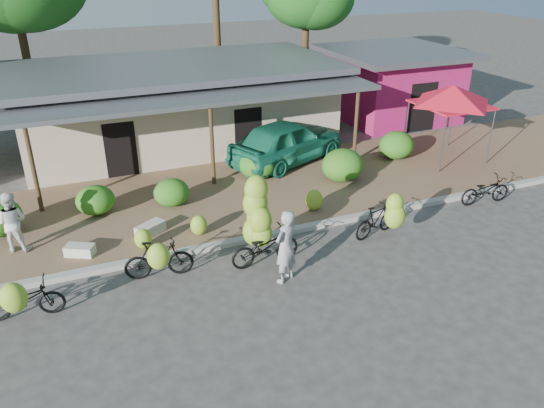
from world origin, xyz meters
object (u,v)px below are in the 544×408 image
(bike_far_right, at_px, (485,190))
(sack_far, at_px, (80,250))
(bike_left, at_px, (159,259))
(bike_far_left, at_px, (22,299))
(bike_center, at_px, (261,229))
(bystander, at_px, (12,222))
(sack_near, at_px, (150,229))
(bike_right, at_px, (382,217))
(red_canopy, at_px, (453,95))
(teal_van, at_px, (287,141))
(vendor, at_px, (285,247))

(bike_far_right, xyz_separation_m, sack_far, (-12.43, 1.45, -0.20))
(bike_left, bearing_deg, bike_far_left, 106.90)
(bike_far_right, bearing_deg, bike_center, 98.14)
(sack_far, distance_m, bystander, 1.96)
(bike_far_right, bearing_deg, sack_far, 88.57)
(sack_near, distance_m, sack_far, 2.02)
(bike_right, bearing_deg, red_canopy, -67.79)
(red_canopy, bearing_deg, bike_far_left, -163.72)
(sack_near, bearing_deg, sack_far, -166.81)
(sack_near, height_order, teal_van, teal_van)
(bike_center, bearing_deg, vendor, -173.26)
(bike_far_right, bearing_deg, teal_van, 44.35)
(vendor, relative_size, bystander, 1.15)
(sack_far, bearing_deg, bike_left, -45.21)
(bike_far_left, distance_m, bike_right, 9.39)
(bike_far_right, xyz_separation_m, vendor, (-7.78, -1.59, 0.50))
(bike_far_left, xyz_separation_m, bike_left, (3.12, 0.45, 0.06))
(bike_far_left, distance_m, sack_near, 4.28)
(bike_left, distance_m, vendor, 3.15)
(bike_left, relative_size, teal_van, 0.36)
(bike_right, xyz_separation_m, bystander, (-9.59, 3.09, 0.30))
(red_canopy, relative_size, sack_near, 4.12)
(vendor, height_order, bystander, vendor)
(bike_center, relative_size, bike_right, 1.38)
(bike_center, distance_m, vendor, 1.20)
(red_canopy, distance_m, bike_center, 10.25)
(bike_far_left, distance_m, bike_center, 5.84)
(vendor, xyz_separation_m, teal_van, (3.24, 7.17, -0.01))
(sack_far, bearing_deg, bystander, 148.21)
(bike_left, xyz_separation_m, teal_van, (6.11, 5.92, 0.36))
(red_canopy, distance_m, bike_far_right, 4.40)
(vendor, height_order, teal_van, vendor)
(bike_right, height_order, bike_far_right, bike_right)
(bike_far_left, height_order, bike_center, bike_center)
(red_canopy, height_order, vendor, red_canopy)
(teal_van, bearing_deg, bystander, 85.45)
(red_canopy, height_order, bike_far_right, red_canopy)
(teal_van, bearing_deg, sack_far, 94.53)
(bike_far_right, relative_size, teal_van, 0.37)
(bike_center, relative_size, bystander, 1.37)
(sack_far, relative_size, bystander, 0.44)
(bike_far_right, bearing_deg, bike_right, 104.02)
(sack_far, bearing_deg, sack_near, 13.19)
(bike_far_left, bearing_deg, bike_right, -81.30)
(red_canopy, distance_m, bike_right, 7.39)
(bike_center, distance_m, sack_near, 3.46)
(bike_center, relative_size, sack_far, 3.08)
(sack_near, bearing_deg, bike_right, -23.09)
(bike_center, bearing_deg, bike_far_right, -89.04)
(bike_far_left, distance_m, sack_far, 2.63)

